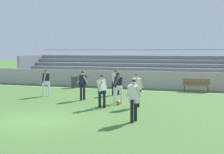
# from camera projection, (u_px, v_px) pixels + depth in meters

# --- Properties ---
(ground_plane) EXTENTS (160.00, 160.00, 0.00)m
(ground_plane) POSITION_uv_depth(u_px,v_px,m) (33.00, 121.00, 13.46)
(ground_plane) COLOR #477033
(field_line_sideline) EXTENTS (44.00, 0.12, 0.01)m
(field_line_sideline) POSITION_uv_depth(u_px,v_px,m) (121.00, 90.00, 24.23)
(field_line_sideline) COLOR white
(field_line_sideline) RESTS_ON ground
(sideline_wall) EXTENTS (48.00, 0.16, 1.28)m
(sideline_wall) POSITION_uv_depth(u_px,v_px,m) (128.00, 79.00, 25.87)
(sideline_wall) COLOR #BCB7AD
(sideline_wall) RESTS_ON ground
(bleacher_stand) EXTENTS (22.21, 4.62, 2.91)m
(bleacher_stand) POSITION_uv_depth(u_px,v_px,m) (144.00, 69.00, 28.67)
(bleacher_stand) COLOR #B2B2B7
(bleacher_stand) RESTS_ON ground
(bench_far_left) EXTENTS (1.80, 0.40, 0.90)m
(bench_far_left) POSITION_uv_depth(u_px,v_px,m) (196.00, 84.00, 23.06)
(bench_far_left) COLOR olive
(bench_far_left) RESTS_ON ground
(trash_bin) EXTENTS (0.60, 0.60, 0.87)m
(trash_bin) POSITION_uv_depth(u_px,v_px,m) (75.00, 82.00, 25.71)
(trash_bin) COLOR #3D424C
(trash_bin) RESTS_ON ground
(player_white_wide_left) EXTENTS (0.58, 0.41, 1.67)m
(player_white_wide_left) POSITION_uv_depth(u_px,v_px,m) (137.00, 87.00, 16.69)
(player_white_wide_left) COLOR black
(player_white_wide_left) RESTS_ON ground
(player_dark_on_ball) EXTENTS (0.50, 0.67, 1.66)m
(player_dark_on_ball) POSITION_uv_depth(u_px,v_px,m) (118.00, 85.00, 17.83)
(player_dark_on_ball) COLOR white
(player_dark_on_ball) RESTS_ON ground
(player_white_challenging) EXTENTS (0.52, 0.67, 1.65)m
(player_white_challenging) POSITION_uv_depth(u_px,v_px,m) (116.00, 80.00, 21.39)
(player_white_challenging) COLOR black
(player_white_challenging) RESTS_ON ground
(player_white_overlapping) EXTENTS (0.48, 0.59, 1.62)m
(player_white_overlapping) POSITION_uv_depth(u_px,v_px,m) (102.00, 88.00, 16.59)
(player_white_overlapping) COLOR black
(player_white_overlapping) RESTS_ON ground
(player_dark_dropping_back) EXTENTS (0.48, 0.68, 1.63)m
(player_dark_dropping_back) POSITION_uv_depth(u_px,v_px,m) (46.00, 81.00, 20.83)
(player_dark_dropping_back) COLOR white
(player_dark_dropping_back) RESTS_ON ground
(player_white_deep_cover) EXTENTS (0.60, 0.51, 1.68)m
(player_white_deep_cover) POSITION_uv_depth(u_px,v_px,m) (134.00, 97.00, 13.25)
(player_white_deep_cover) COLOR black
(player_white_deep_cover) RESTS_ON ground
(player_dark_wide_right) EXTENTS (0.60, 0.45, 1.64)m
(player_dark_wide_right) POSITION_uv_depth(u_px,v_px,m) (83.00, 83.00, 19.20)
(player_dark_wide_right) COLOR black
(player_dark_wide_right) RESTS_ON ground
(soccer_ball) EXTENTS (0.22, 0.22, 0.22)m
(soccer_ball) POSITION_uv_depth(u_px,v_px,m) (118.00, 103.00, 17.60)
(soccer_ball) COLOR orange
(soccer_ball) RESTS_ON ground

